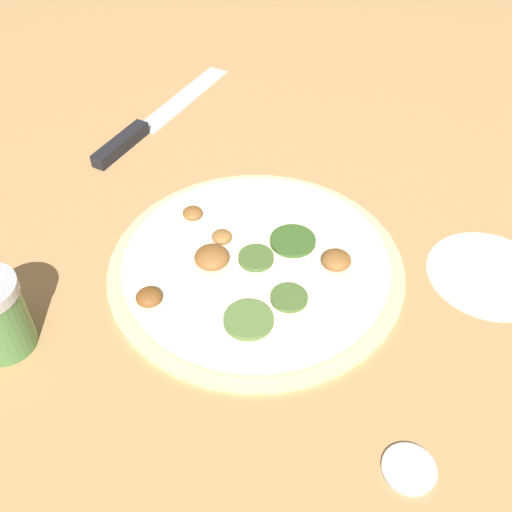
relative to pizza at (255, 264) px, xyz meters
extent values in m
plane|color=tan|center=(0.00, 0.00, -0.01)|extent=(3.00, 3.00, 0.00)
cylinder|color=beige|center=(0.00, 0.00, 0.00)|extent=(0.33, 0.33, 0.01)
cylinder|color=#EFE5C1|center=(0.00, 0.00, 0.00)|extent=(0.30, 0.30, 0.00)
ellipsoid|color=brown|center=(0.00, -0.05, 0.02)|extent=(0.04, 0.04, 0.02)
cylinder|color=#385B23|center=(-0.02, 0.05, 0.01)|extent=(0.05, 0.05, 0.00)
cylinder|color=#567538|center=(0.09, -0.02, 0.01)|extent=(0.05, 0.05, 0.01)
ellipsoid|color=brown|center=(-0.08, -0.07, 0.01)|extent=(0.02, 0.02, 0.01)
cylinder|color=#47662D|center=(0.06, 0.03, 0.01)|extent=(0.04, 0.04, 0.00)
cylinder|color=#47662D|center=(0.00, 0.00, 0.01)|extent=(0.04, 0.04, 0.01)
ellipsoid|color=#996633|center=(-0.04, -0.03, 0.01)|extent=(0.02, 0.02, 0.01)
ellipsoid|color=brown|center=(0.02, 0.09, 0.01)|extent=(0.03, 0.03, 0.02)
ellipsoid|color=brown|center=(0.05, -0.12, 0.01)|extent=(0.03, 0.03, 0.01)
cube|color=silver|center=(-0.38, -0.07, -0.01)|extent=(0.19, 0.15, 0.00)
cube|color=black|center=(-0.25, -0.16, 0.00)|extent=(0.10, 0.08, 0.02)
cylinder|color=#B2B2B7|center=(0.25, 0.10, 0.00)|extent=(0.05, 0.05, 0.01)
cylinder|color=white|center=(0.04, 0.26, -0.01)|extent=(0.14, 0.14, 0.00)
camera|label=1|loc=(0.47, -0.05, 0.48)|focal=42.00mm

